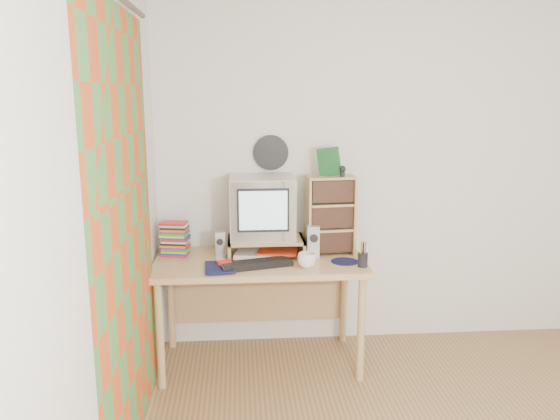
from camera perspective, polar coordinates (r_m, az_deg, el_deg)
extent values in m
plane|color=white|center=(4.10, 12.15, 3.51)|extent=(3.50, 0.00, 3.50)
plane|color=white|center=(2.29, -19.13, -3.54)|extent=(0.00, 3.50, 3.50)
plane|color=#C4491B|center=(2.76, -15.72, -2.88)|extent=(0.00, 2.20, 2.20)
cylinder|color=black|center=(3.89, -0.97, 6.01)|extent=(0.25, 0.02, 0.25)
cube|color=tan|center=(3.69, -2.15, -5.47)|extent=(1.40, 0.70, 0.04)
cube|color=tan|center=(4.11, -2.30, -8.81)|extent=(1.33, 0.02, 0.41)
cylinder|color=tan|center=(3.58, -12.45, -12.72)|extent=(0.05, 0.05, 0.71)
cylinder|color=tan|center=(3.63, 8.47, -12.21)|extent=(0.05, 0.05, 0.71)
cylinder|color=tan|center=(4.11, -11.35, -9.35)|extent=(0.05, 0.05, 0.71)
cylinder|color=tan|center=(4.16, 6.68, -8.97)|extent=(0.05, 0.05, 0.71)
cube|color=tan|center=(3.76, -5.28, -3.90)|extent=(0.02, 0.30, 0.12)
cube|color=tan|center=(3.78, 2.33, -3.76)|extent=(0.02, 0.30, 0.12)
cube|color=tan|center=(3.75, -1.47, -3.10)|extent=(0.52, 0.30, 0.02)
cube|color=beige|center=(3.74, -1.89, 0.32)|extent=(0.44, 0.44, 0.42)
cube|color=#B1B0B5|center=(3.73, -6.29, -3.58)|extent=(0.08, 0.08, 0.18)
cube|color=#B1B0B5|center=(3.71, 3.46, -3.29)|extent=(0.09, 0.09, 0.22)
cube|color=black|center=(3.53, -2.54, -5.67)|extent=(0.49, 0.27, 0.03)
cube|color=tan|center=(3.77, 5.24, -0.52)|extent=(0.34, 0.20, 0.54)
imported|color=white|center=(3.50, 2.81, -5.27)|extent=(0.14, 0.14, 0.09)
imported|color=#10123C|center=(3.49, -7.82, -5.85)|extent=(0.24, 0.18, 0.05)
cylinder|color=black|center=(3.65, 6.77, -5.37)|extent=(0.23, 0.23, 0.00)
cube|color=red|center=(3.52, -5.86, -5.66)|extent=(0.10, 0.08, 0.04)
cube|color=#164E22|center=(3.73, 5.14, 5.05)|extent=(0.15, 0.08, 0.19)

